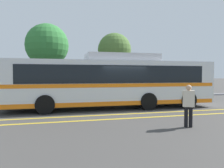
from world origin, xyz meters
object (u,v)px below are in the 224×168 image
object	(u,v)px
parked_car_2	(86,92)
parked_car_1	(2,94)
tree_1	(114,50)
transit_bus	(112,81)
tree_0	(47,45)
pedestrian_0	(189,103)

from	to	relation	value
parked_car_2	parked_car_1	bearing A→B (deg)	-86.77
parked_car_2	tree_1	world-z (taller)	tree_1
tree_1	transit_bus	bearing A→B (deg)	-106.40
tree_0	tree_1	distance (m)	6.60
parked_car_2	tree_0	bearing A→B (deg)	-149.07
pedestrian_0	tree_0	distance (m)	16.54
tree_0	parked_car_2	bearing A→B (deg)	-61.80
parked_car_1	tree_1	world-z (taller)	tree_1
transit_bus	parked_car_1	size ratio (longest dim) A/B	2.85
transit_bus	pedestrian_0	xyz separation A→B (m)	(1.56, -5.54, -0.72)
transit_bus	tree_0	xyz separation A→B (m)	(-4.07, 9.49, 3.30)
pedestrian_0	parked_car_2	bearing A→B (deg)	133.11
tree_0	pedestrian_0	bearing A→B (deg)	-69.46
pedestrian_0	tree_1	distance (m)	13.71
parked_car_2	tree_0	world-z (taller)	tree_0
parked_car_1	parked_car_2	size ratio (longest dim) A/B	1.10
parked_car_1	tree_1	bearing A→B (deg)	-71.82
transit_bus	parked_car_2	world-z (taller)	transit_bus
tree_0	parked_car_1	bearing A→B (deg)	-116.75
transit_bus	tree_0	world-z (taller)	tree_0
transit_bus	tree_1	world-z (taller)	tree_1
tree_1	parked_car_2	bearing A→B (deg)	-130.56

